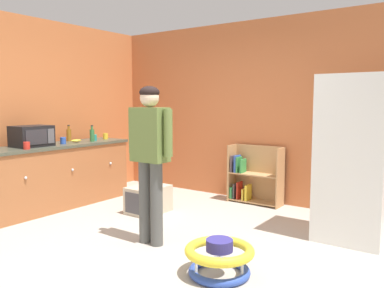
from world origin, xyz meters
name	(u,v)px	position (x,y,z in m)	size (l,w,h in m)	color
ground_plane	(162,245)	(0.00, 0.00, 0.00)	(12.00, 12.00, 0.00)	#B0A79B
back_wall	(261,112)	(0.00, 2.33, 1.35)	(5.20, 0.06, 2.70)	#C36B3D
left_side_wall	(64,111)	(-2.63, 0.80, 1.35)	(0.06, 2.99, 2.70)	#C66D3B
kitchen_counter	(59,175)	(-2.20, 0.35, 0.45)	(0.65, 2.15, 0.90)	#A35F36
refrigerator	(354,158)	(1.57, 1.35, 0.89)	(0.73, 0.68, 1.78)	white
bookshelf	(253,178)	(-0.02, 2.15, 0.37)	(0.80, 0.28, 0.85)	tan
standing_person	(150,150)	(-0.12, -0.03, 1.00)	(0.57, 0.22, 1.66)	#51524F
baby_walker	(219,258)	(0.87, -0.27, 0.16)	(0.60, 0.60, 0.32)	#2F4DB0
pet_carrier	(148,199)	(-0.93, 0.84, 0.18)	(0.42, 0.55, 0.36)	beige
microwave	(32,136)	(-2.20, -0.04, 1.04)	(0.37, 0.48, 0.28)	black
banana_bunch	(77,141)	(-2.14, 0.64, 0.93)	(0.12, 0.16, 0.04)	yellow
amber_bottle	(69,135)	(-2.41, 0.71, 1.00)	(0.07, 0.07, 0.25)	#9E661E
green_glass_bottle	(92,135)	(-2.08, 0.88, 1.00)	(0.07, 0.07, 0.25)	#33753D
blue_cup	(63,141)	(-2.15, 0.41, 0.95)	(0.08, 0.08, 0.10)	blue
red_cup	(27,146)	(-1.97, -0.27, 0.95)	(0.08, 0.08, 0.10)	red
yellow_cup	(106,136)	(-2.19, 1.24, 0.95)	(0.08, 0.08, 0.10)	yellow
teal_cup	(94,138)	(-2.15, 0.98, 0.95)	(0.08, 0.08, 0.10)	teal
white_cup	(51,140)	(-2.40, 0.38, 0.95)	(0.08, 0.08, 0.10)	white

